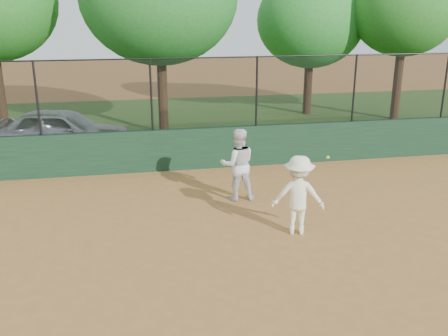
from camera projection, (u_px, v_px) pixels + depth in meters
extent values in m
plane|color=#A96E36|center=(204.00, 272.00, 8.89)|extent=(80.00, 80.00, 0.00)
cube|color=#1B3B23|center=(171.00, 150.00, 14.31)|extent=(26.00, 0.20, 1.20)
cube|color=#274A17|center=(158.00, 125.00, 20.10)|extent=(36.00, 12.00, 0.01)
imported|color=#ABB0B5|center=(62.00, 131.00, 15.96)|extent=(4.57, 2.67, 1.46)
imported|color=silver|center=(238.00, 164.00, 12.03)|extent=(0.88, 0.70, 1.77)
imported|color=white|center=(298.00, 195.00, 10.18)|extent=(1.22, 0.93, 1.67)
sphere|color=gold|center=(328.00, 157.00, 9.70)|extent=(0.07, 0.07, 0.07)
cube|color=black|center=(169.00, 94.00, 13.82)|extent=(26.00, 0.02, 2.00)
cylinder|color=black|center=(168.00, 58.00, 13.52)|extent=(26.00, 0.04, 0.04)
cylinder|color=black|center=(37.00, 99.00, 13.18)|extent=(0.06, 0.06, 2.00)
cylinder|color=black|center=(151.00, 95.00, 13.73)|extent=(0.06, 0.06, 2.00)
cylinder|color=black|center=(257.00, 92.00, 14.28)|extent=(0.06, 0.06, 2.00)
cylinder|color=black|center=(354.00, 88.00, 14.83)|extent=(0.06, 0.06, 2.00)
cylinder|color=black|center=(445.00, 86.00, 15.38)|extent=(0.06, 0.06, 2.00)
cylinder|color=#442C17|center=(0.00, 94.00, 18.67)|extent=(0.36, 0.36, 2.79)
cylinder|color=#412B17|center=(163.00, 97.00, 18.25)|extent=(0.36, 0.36, 2.76)
cylinder|color=#392213|center=(308.00, 89.00, 21.83)|extent=(0.36, 0.36, 2.22)
ellipsoid|color=#247126|center=(311.00, 20.00, 20.95)|extent=(4.59, 4.18, 3.97)
cylinder|color=#412817|center=(397.00, 86.00, 20.71)|extent=(0.36, 0.36, 2.79)
ellipsoid|color=#21601B|center=(405.00, 9.00, 19.78)|extent=(4.29, 3.90, 3.70)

